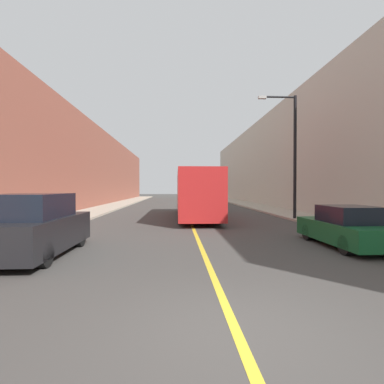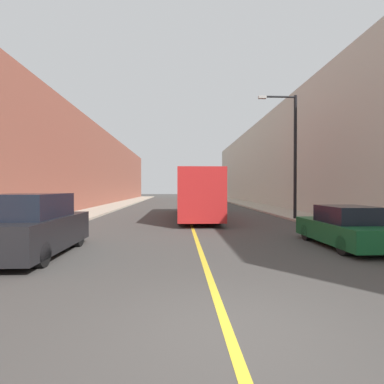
# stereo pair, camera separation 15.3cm
# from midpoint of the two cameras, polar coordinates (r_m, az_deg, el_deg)

# --- Properties ---
(ground_plane) EXTENTS (200.00, 200.00, 0.00)m
(ground_plane) POSITION_cam_midpoint_polar(r_m,az_deg,el_deg) (4.73, 8.09, -25.32)
(ground_plane) COLOR #3F3D3A
(sidewalk_left) EXTENTS (3.05, 72.00, 0.14)m
(sidewalk_left) POSITION_cam_midpoint_polar(r_m,az_deg,el_deg) (34.98, -14.37, -2.56)
(sidewalk_left) COLOR #A89E8C
(sidewalk_left) RESTS_ON ground
(sidewalk_right) EXTENTS (3.05, 72.00, 0.14)m
(sidewalk_right) POSITION_cam_midpoint_polar(r_m,az_deg,el_deg) (35.34, 11.81, -2.52)
(sidewalk_right) COLOR #A89E8C
(sidewalk_right) RESTS_ON ground
(building_row_left) EXTENTS (4.00, 72.00, 8.98)m
(building_row_left) POSITION_cam_midpoint_polar(r_m,az_deg,el_deg) (35.89, -19.92, 4.56)
(building_row_left) COLOR brown
(building_row_left) RESTS_ON ground
(building_row_right) EXTENTS (4.00, 72.00, 10.65)m
(building_row_right) POSITION_cam_midpoint_polar(r_m,az_deg,el_deg) (36.46, 17.24, 5.83)
(building_row_right) COLOR #B7B2A3
(building_row_right) RESTS_ON ground
(road_center_line) EXTENTS (0.16, 72.00, 0.01)m
(road_center_line) POSITION_cam_midpoint_polar(r_m,az_deg,el_deg) (34.25, -1.21, -2.72)
(road_center_line) COLOR gold
(road_center_line) RESTS_ON ground
(bus) EXTENTS (2.52, 11.68, 3.18)m
(bus) POSITION_cam_midpoint_polar(r_m,az_deg,el_deg) (20.88, 0.94, -0.28)
(bus) COLOR #AD1E1E
(bus) RESTS_ON ground
(parked_suv_left) EXTENTS (2.04, 4.59, 1.91)m
(parked_suv_left) POSITION_cam_midpoint_polar(r_m,az_deg,el_deg) (10.38, -27.85, -5.95)
(parked_suv_left) COLOR black
(parked_suv_left) RESTS_ON ground
(car_right_near) EXTENTS (1.77, 4.34, 1.46)m
(car_right_near) POSITION_cam_midpoint_polar(r_m,az_deg,el_deg) (11.95, 27.49, -6.16)
(car_right_near) COLOR #145128
(car_right_near) RESTS_ON ground
(street_lamp_right) EXTENTS (2.49, 0.24, 7.86)m
(street_lamp_right) POSITION_cam_midpoint_polar(r_m,az_deg,el_deg) (20.36, 18.74, 7.79)
(street_lamp_right) COLOR black
(street_lamp_right) RESTS_ON sidewalk_right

